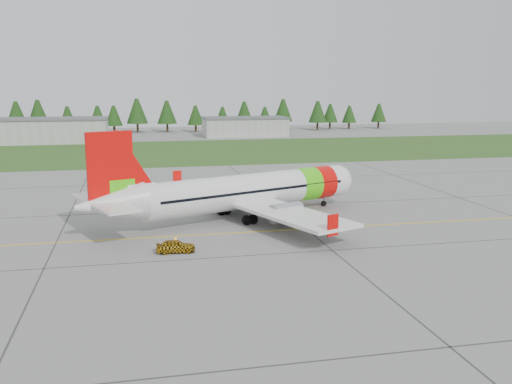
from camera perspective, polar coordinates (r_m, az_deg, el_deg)
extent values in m
plane|color=gray|center=(50.35, -3.21, -6.53)|extent=(320.00, 320.00, 0.00)
cylinder|color=white|center=(64.54, -0.56, 0.13)|extent=(25.43, 13.05, 3.87)
sphere|color=white|center=(72.29, 8.03, 1.17)|extent=(3.87, 3.87, 3.87)
cone|color=white|center=(57.36, -14.40, -1.19)|extent=(7.88, 6.15, 3.87)
cube|color=black|center=(72.43, 8.22, 1.46)|extent=(2.42, 2.98, 0.56)
cylinder|color=#4BDA10|center=(69.13, 4.96, 0.80)|extent=(3.85, 4.62, 3.95)
cylinder|color=red|center=(70.62, 6.47, 0.98)|extent=(3.48, 4.48, 3.95)
cube|color=white|center=(64.48, -0.93, -0.87)|extent=(16.71, 31.55, 0.36)
cube|color=red|center=(77.49, -7.88, 1.40)|extent=(1.17, 0.60, 1.98)
cube|color=red|center=(51.47, 7.69, -3.30)|extent=(1.17, 0.60, 1.98)
cylinder|color=gray|center=(69.90, -2.32, -0.43)|extent=(4.09, 3.25, 2.08)
cylinder|color=gray|center=(61.04, 3.02, -2.06)|extent=(4.09, 3.25, 2.08)
cube|color=red|center=(56.86, -14.36, 2.12)|extent=(4.38, 2.00, 7.54)
cube|color=#4BDA10|center=(57.57, -13.24, 0.07)|extent=(2.55, 1.33, 2.38)
cube|color=white|center=(57.16, -14.88, -1.00)|extent=(7.13, 11.78, 0.22)
cylinder|color=slate|center=(71.44, 6.79, -0.86)|extent=(0.18, 0.18, 1.39)
cylinder|color=black|center=(71.51, 6.79, -1.14)|extent=(0.73, 0.51, 0.67)
cylinder|color=slate|center=(66.50, -2.94, -1.44)|extent=(0.22, 0.22, 1.89)
cylinder|color=black|center=(66.40, -3.23, -1.84)|extent=(1.12, 0.79, 1.03)
cylinder|color=slate|center=(61.90, -0.31, -2.34)|extent=(0.22, 0.22, 1.89)
cylinder|color=black|center=(61.79, -0.61, -2.77)|extent=(1.12, 0.79, 1.03)
imported|color=#DEA30C|center=(51.68, -8.07, -4.15)|extent=(1.26, 1.47, 3.50)
cube|color=#30561E|center=(130.59, -8.89, 4.00)|extent=(320.00, 50.00, 0.03)
cube|color=gold|center=(57.96, -4.46, -4.22)|extent=(120.00, 0.25, 0.02)
cube|color=#A8A8A3|center=(159.59, -20.41, 5.73)|extent=(32.00, 14.00, 6.00)
cube|color=#A8A8A3|center=(169.12, -1.13, 6.49)|extent=(24.00, 12.00, 5.20)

